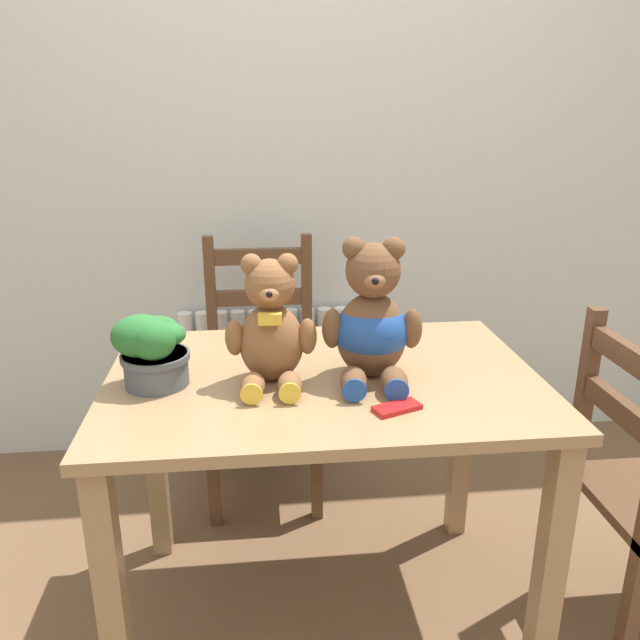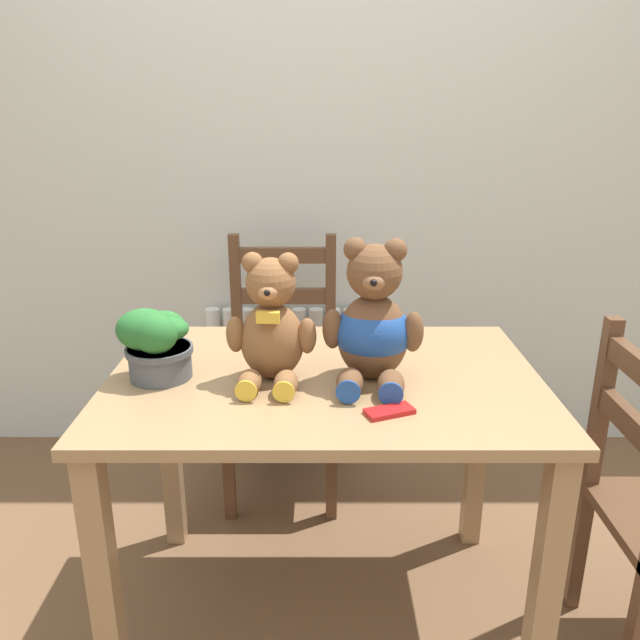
{
  "view_description": "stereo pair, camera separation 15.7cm",
  "coord_description": "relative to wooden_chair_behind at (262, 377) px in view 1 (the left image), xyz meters",
  "views": [
    {
      "loc": [
        -0.17,
        -1.11,
        1.44
      ],
      "look_at": [
        -0.01,
        0.37,
        0.93
      ],
      "focal_mm": 35.0,
      "sensor_mm": 36.0,
      "label": 1
    },
    {
      "loc": [
        -0.01,
        -1.12,
        1.44
      ],
      "look_at": [
        -0.01,
        0.37,
        0.93
      ],
      "focal_mm": 35.0,
      "sensor_mm": 36.0,
      "label": 2
    }
  ],
  "objects": [
    {
      "name": "wooden_chair_behind",
      "position": [
        0.0,
        0.0,
        0.0
      ],
      "size": [
        0.41,
        0.43,
        0.99
      ],
      "rotation": [
        0.0,
        0.0,
        3.14
      ],
      "color": "brown",
      "rests_on": "ground_plane"
    },
    {
      "name": "dining_table",
      "position": [
        0.16,
        -0.71,
        0.18
      ],
      "size": [
        1.13,
        0.77,
        0.78
      ],
      "color": "#9E7A51",
      "rests_on": "ground_plane"
    },
    {
      "name": "teddy_bear_left",
      "position": [
        0.02,
        -0.74,
        0.46
      ],
      "size": [
        0.23,
        0.23,
        0.33
      ],
      "rotation": [
        0.0,
        0.0,
        3.09
      ],
      "color": "brown",
      "rests_on": "dining_table"
    },
    {
      "name": "potted_plant",
      "position": [
        -0.28,
        -0.73,
        0.42
      ],
      "size": [
        0.19,
        0.17,
        0.19
      ],
      "color": "#4C5156",
      "rests_on": "dining_table"
    },
    {
      "name": "teddy_bear_right",
      "position": [
        0.28,
        -0.74,
        0.46
      ],
      "size": [
        0.26,
        0.28,
        0.37
      ],
      "rotation": [
        0.0,
        0.0,
        3.03
      ],
      "color": "brown",
      "rests_on": "dining_table"
    },
    {
      "name": "radiator",
      "position": [
        0.06,
        0.29,
        -0.18
      ],
      "size": [
        0.8,
        0.1,
        0.64
      ],
      "color": "white",
      "rests_on": "ground_plane"
    },
    {
      "name": "chocolate_bar",
      "position": [
        0.3,
        -0.93,
        0.32
      ],
      "size": [
        0.12,
        0.09,
        0.01
      ],
      "primitive_type": "cube",
      "rotation": [
        0.0,
        0.0,
        0.38
      ],
      "color": "red",
      "rests_on": "dining_table"
    },
    {
      "name": "wall_back",
      "position": [
        0.16,
        0.36,
        0.84
      ],
      "size": [
        8.0,
        0.04,
        2.6
      ],
      "primitive_type": "cube",
      "color": "silver",
      "rests_on": "ground_plane"
    }
  ]
}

